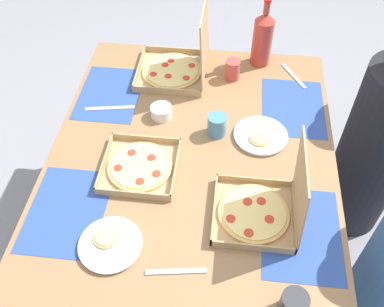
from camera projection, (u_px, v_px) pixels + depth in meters
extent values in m
plane|color=gray|center=(192.00, 247.00, 2.18)|extent=(6.00, 6.00, 0.00)
cylinder|color=#3F3328|center=(117.00, 107.00, 2.37)|extent=(0.07, 0.07, 0.69)
cylinder|color=#3F3328|center=(295.00, 121.00, 2.30)|extent=(0.07, 0.07, 0.69)
cube|color=#936D47|center=(192.00, 156.00, 1.65)|extent=(1.37, 1.10, 0.03)
cube|color=#2D4C9E|center=(110.00, 94.00, 1.87)|extent=(0.36, 0.26, 0.00)
cube|color=#2D4C9E|center=(67.00, 210.00, 1.47)|extent=(0.36, 0.26, 0.00)
cube|color=#2D4C9E|center=(293.00, 107.00, 1.81)|extent=(0.36, 0.26, 0.00)
cube|color=#2D4C9E|center=(301.00, 233.00, 1.41)|extent=(0.36, 0.26, 0.00)
cube|color=tan|center=(140.00, 168.00, 1.59)|extent=(0.27, 0.27, 0.01)
cube|color=tan|center=(147.00, 139.00, 1.66)|extent=(0.01, 0.27, 0.03)
cube|color=tan|center=(133.00, 194.00, 1.49)|extent=(0.01, 0.27, 0.03)
cube|color=tan|center=(104.00, 162.00, 1.59)|extent=(0.27, 0.01, 0.03)
cube|color=tan|center=(176.00, 168.00, 1.57)|extent=(0.27, 0.01, 0.03)
cylinder|color=#E0B76B|center=(140.00, 167.00, 1.58)|extent=(0.24, 0.24, 0.01)
cylinder|color=#EFD67F|center=(140.00, 165.00, 1.58)|extent=(0.22, 0.22, 0.00)
cylinder|color=red|center=(140.00, 181.00, 1.52)|extent=(0.03, 0.03, 0.00)
cylinder|color=red|center=(156.00, 174.00, 1.55)|extent=(0.03, 0.03, 0.00)
cylinder|color=red|center=(151.00, 157.00, 1.60)|extent=(0.03, 0.03, 0.00)
cylinder|color=red|center=(132.00, 153.00, 1.61)|extent=(0.03, 0.03, 0.00)
cylinder|color=red|center=(118.00, 168.00, 1.56)|extent=(0.03, 0.03, 0.00)
cube|color=tan|center=(172.00, 73.00, 1.96)|extent=(0.31, 0.31, 0.01)
cube|color=tan|center=(176.00, 50.00, 2.05)|extent=(0.01, 0.31, 0.03)
cube|color=tan|center=(167.00, 91.00, 1.85)|extent=(0.01, 0.31, 0.03)
cube|color=tan|center=(139.00, 67.00, 1.96)|extent=(0.31, 0.01, 0.03)
cube|color=tan|center=(204.00, 72.00, 1.94)|extent=(0.31, 0.01, 0.03)
cylinder|color=#E0B76B|center=(172.00, 71.00, 1.96)|extent=(0.27, 0.27, 0.01)
cylinder|color=#EFD67F|center=(172.00, 70.00, 1.95)|extent=(0.24, 0.24, 0.00)
cylinder|color=red|center=(168.00, 76.00, 1.92)|extent=(0.03, 0.03, 0.00)
cylinder|color=red|center=(186.00, 78.00, 1.91)|extent=(0.03, 0.03, 0.00)
cylinder|color=red|center=(192.00, 65.00, 1.97)|extent=(0.03, 0.03, 0.00)
cylinder|color=red|center=(171.00, 61.00, 1.99)|extent=(0.03, 0.03, 0.00)
cylinder|color=red|center=(165.00, 65.00, 1.97)|extent=(0.03, 0.03, 0.00)
cylinder|color=red|center=(153.00, 74.00, 1.93)|extent=(0.03, 0.03, 0.00)
cube|color=tan|center=(204.00, 40.00, 1.81)|extent=(0.31, 0.02, 0.31)
cube|color=tan|center=(253.00, 215.00, 1.45)|extent=(0.27, 0.27, 0.01)
cube|color=tan|center=(254.00, 180.00, 1.53)|extent=(0.01, 0.27, 0.03)
cube|color=tan|center=(253.00, 247.00, 1.35)|extent=(0.01, 0.27, 0.03)
cube|color=tan|center=(214.00, 208.00, 1.45)|extent=(0.27, 0.01, 0.03)
cube|color=tan|center=(294.00, 216.00, 1.43)|extent=(0.27, 0.01, 0.03)
cylinder|color=#E0B76B|center=(254.00, 213.00, 1.45)|extent=(0.24, 0.24, 0.01)
cylinder|color=#EFD67F|center=(254.00, 212.00, 1.44)|extent=(0.22, 0.22, 0.00)
cylinder|color=red|center=(249.00, 233.00, 1.38)|extent=(0.03, 0.03, 0.00)
cylinder|color=red|center=(269.00, 219.00, 1.42)|extent=(0.03, 0.03, 0.00)
cylinder|color=red|center=(261.00, 201.00, 1.47)|extent=(0.03, 0.03, 0.00)
cylinder|color=red|center=(248.00, 202.00, 1.46)|extent=(0.03, 0.03, 0.00)
cylinder|color=red|center=(231.00, 219.00, 1.42)|extent=(0.03, 0.03, 0.00)
cube|color=tan|center=(301.00, 188.00, 1.32)|extent=(0.27, 0.03, 0.27)
cylinder|color=white|center=(260.00, 136.00, 1.69)|extent=(0.21, 0.21, 0.01)
cylinder|color=white|center=(261.00, 135.00, 1.69)|extent=(0.21, 0.21, 0.01)
cylinder|color=#E0B76B|center=(260.00, 138.00, 1.67)|extent=(0.09, 0.09, 0.01)
cylinder|color=#EFD67F|center=(260.00, 137.00, 1.66)|extent=(0.07, 0.07, 0.00)
cylinder|color=white|center=(111.00, 245.00, 1.37)|extent=(0.20, 0.20, 0.01)
cylinder|color=white|center=(110.00, 244.00, 1.37)|extent=(0.21, 0.21, 0.01)
cylinder|color=#E0B76B|center=(107.00, 237.00, 1.38)|extent=(0.08, 0.08, 0.01)
cylinder|color=#EFD67F|center=(106.00, 236.00, 1.37)|extent=(0.07, 0.07, 0.00)
cylinder|color=#B2382D|center=(262.00, 43.00, 1.94)|extent=(0.09, 0.09, 0.22)
cone|color=#B2382D|center=(265.00, 17.00, 1.84)|extent=(0.09, 0.09, 0.04)
cylinder|color=#B2382D|center=(267.00, 8.00, 1.81)|extent=(0.03, 0.03, 0.06)
cylinder|color=red|center=(268.00, 0.00, 1.78)|extent=(0.03, 0.03, 0.01)
cylinder|color=#BF4742|center=(232.00, 70.00, 1.91)|extent=(0.07, 0.07, 0.09)
cylinder|color=teal|center=(217.00, 125.00, 1.68)|extent=(0.07, 0.07, 0.09)
cylinder|color=#333338|center=(293.00, 305.00, 1.20)|extent=(0.08, 0.08, 0.09)
cylinder|color=white|center=(161.00, 112.00, 1.76)|extent=(0.09, 0.09, 0.05)
cube|color=#B7B7BC|center=(176.00, 271.00, 1.32)|extent=(0.04, 0.19, 0.00)
cube|color=#B7B7BC|center=(294.00, 76.00, 1.95)|extent=(0.17, 0.11, 0.00)
cube|color=#B7B7BC|center=(110.00, 108.00, 1.81)|extent=(0.06, 0.21, 0.00)
cylinder|color=black|center=(373.00, 154.00, 1.97)|extent=(0.32, 0.32, 0.94)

